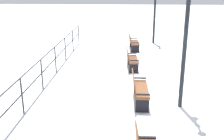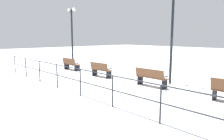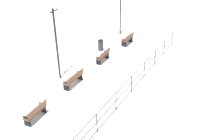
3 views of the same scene
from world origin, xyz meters
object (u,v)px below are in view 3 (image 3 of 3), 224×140
at_px(bench_second, 103,56).
at_px(bench_third, 74,79).
at_px(lamppost_middle, 56,34).
at_px(lamppost_near, 121,2).
at_px(bench_fourth, 36,112).
at_px(bench_nearest, 128,39).
at_px(trash_bin, 101,45).

height_order(bench_second, bench_third, bench_second).
bearing_deg(bench_second, lamppost_middle, 67.97).
bearing_deg(lamppost_middle, bench_second, -111.35).
xyz_separation_m(bench_second, bench_third, (0.01, 3.68, 0.01)).
height_order(lamppost_near, lamppost_middle, lamppost_middle).
relative_size(bench_third, lamppost_middle, 0.35).
distance_m(bench_third, bench_fourth, 3.68).
bearing_deg(bench_fourth, bench_third, -90.37).
relative_size(bench_second, bench_third, 0.84).
bearing_deg(bench_second, bench_fourth, 90.76).
bearing_deg(bench_nearest, trash_bin, 56.29).
bearing_deg(trash_bin, bench_nearest, -123.60).
height_order(bench_nearest, bench_fourth, bench_nearest).
height_order(bench_second, bench_fourth, bench_second).
height_order(bench_second, trash_bin, bench_second).
distance_m(bench_third, lamppost_near, 9.43).
height_order(bench_third, trash_bin, bench_third).
bearing_deg(bench_third, bench_nearest, -92.68).
bearing_deg(trash_bin, lamppost_middle, 88.04).
height_order(bench_nearest, trash_bin, bench_nearest).
xyz_separation_m(bench_third, bench_fourth, (-0.20, 3.68, -0.02)).
relative_size(lamppost_near, trash_bin, 5.01).
bearing_deg(lamppost_near, bench_third, 98.38).
bearing_deg(trash_bin, bench_third, 102.41).
bearing_deg(bench_nearest, lamppost_near, -46.25).
distance_m(bench_fourth, trash_bin, 9.03).
bearing_deg(bench_third, lamppost_middle, -11.49).
relative_size(bench_nearest, trash_bin, 1.56).
bearing_deg(trash_bin, bench_second, 126.73).
relative_size(bench_nearest, lamppost_middle, 0.29).
xyz_separation_m(bench_fourth, trash_bin, (1.36, -8.93, -0.03)).
bearing_deg(trash_bin, bench_fourth, 98.63).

